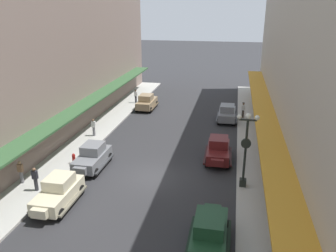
% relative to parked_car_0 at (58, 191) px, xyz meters
% --- Properties ---
extents(ground_plane, '(200.00, 200.00, 0.00)m').
position_rel_parked_car_0_xyz_m(ground_plane, '(4.74, 4.56, -0.94)').
color(ground_plane, '#2D2D30').
extents(sidewalk_left, '(3.00, 60.00, 0.15)m').
position_rel_parked_car_0_xyz_m(sidewalk_left, '(-2.76, 4.56, -0.87)').
color(sidewalk_left, '#B7B5AD').
rests_on(sidewalk_left, ground).
extents(sidewalk_right, '(3.00, 60.00, 0.15)m').
position_rel_parked_car_0_xyz_m(sidewalk_right, '(12.24, 4.56, -0.87)').
color(sidewalk_right, '#B7B5AD').
rests_on(sidewalk_right, ground).
extents(building_row_left, '(4.30, 60.00, 16.10)m').
position_rel_parked_car_0_xyz_m(building_row_left, '(-5.50, 4.56, 7.11)').
color(building_row_left, gray).
rests_on(building_row_left, ground).
extents(building_row_right, '(4.30, 60.00, 17.12)m').
position_rel_parked_car_0_xyz_m(building_row_right, '(14.97, 4.56, 7.61)').
color(building_row_right, '#B2A899').
rests_on(building_row_right, ground).
extents(parked_car_0, '(2.16, 4.27, 1.84)m').
position_rel_parked_car_0_xyz_m(parked_car_0, '(0.00, 0.00, 0.00)').
color(parked_car_0, beige).
rests_on(parked_car_0, ground).
extents(parked_car_1, '(2.22, 4.29, 1.84)m').
position_rel_parked_car_0_xyz_m(parked_car_1, '(9.24, 8.35, 0.00)').
color(parked_car_1, '#591919').
rests_on(parked_car_1, ground).
extents(parked_car_2, '(2.19, 4.28, 1.84)m').
position_rel_parked_car_0_xyz_m(parked_car_2, '(0.10, 20.82, 0.00)').
color(parked_car_2, '#997F5B').
rests_on(parked_car_2, ground).
extents(parked_car_3, '(2.14, 4.26, 1.84)m').
position_rel_parked_car_0_xyz_m(parked_car_3, '(9.40, -2.07, 0.00)').
color(parked_car_3, '#193D23').
rests_on(parked_car_3, ground).
extents(parked_car_4, '(2.16, 4.27, 1.84)m').
position_rel_parked_car_0_xyz_m(parked_car_4, '(-0.00, 5.17, 0.00)').
color(parked_car_4, slate).
rests_on(parked_car_4, ground).
extents(parked_car_5, '(2.15, 4.26, 1.84)m').
position_rel_parked_car_0_xyz_m(parked_car_5, '(9.60, 18.30, 0.00)').
color(parked_car_5, slate).
rests_on(parked_car_5, ground).
extents(lamp_post_with_clock, '(1.42, 0.44, 5.16)m').
position_rel_parked_car_0_xyz_m(lamp_post_with_clock, '(11.14, 4.32, 2.04)').
color(lamp_post_with_clock, black).
rests_on(lamp_post_with_clock, sidewalk_right).
extents(fire_hydrant, '(0.24, 0.24, 0.82)m').
position_rel_parked_car_0_xyz_m(fire_hydrant, '(-1.61, 5.28, -0.38)').
color(fire_hydrant, '#B21E19').
rests_on(fire_hydrant, sidewalk_left).
extents(pedestrian_0, '(0.36, 0.28, 1.67)m').
position_rel_parked_car_0_xyz_m(pedestrian_0, '(11.27, 19.38, 0.07)').
color(pedestrian_0, '#4C4238').
rests_on(pedestrian_0, sidewalk_right).
extents(pedestrian_1, '(0.36, 0.28, 1.67)m').
position_rel_parked_car_0_xyz_m(pedestrian_1, '(13.28, 2.97, 0.07)').
color(pedestrian_1, '#4C4238').
rests_on(pedestrian_1, sidewalk_right).
extents(pedestrian_2, '(0.36, 0.24, 1.64)m').
position_rel_parked_car_0_xyz_m(pedestrian_2, '(-2.20, 1.04, 0.05)').
color(pedestrian_2, '#2D2D33').
rests_on(pedestrian_2, sidewalk_left).
extents(pedestrian_3, '(0.36, 0.24, 1.64)m').
position_rel_parked_car_0_xyz_m(pedestrian_3, '(-2.44, 11.11, 0.05)').
color(pedestrian_3, slate).
rests_on(pedestrian_3, sidewalk_left).
extents(pedestrian_4, '(0.36, 0.24, 1.64)m').
position_rel_parked_car_0_xyz_m(pedestrian_4, '(-3.73, 1.76, 0.05)').
color(pedestrian_4, slate).
rests_on(pedestrian_4, sidewalk_left).
extents(pedestrian_5, '(0.36, 0.28, 1.67)m').
position_rel_parked_car_0_xyz_m(pedestrian_5, '(-1.85, 22.88, 0.07)').
color(pedestrian_5, '#2D2D33').
rests_on(pedestrian_5, sidewalk_left).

